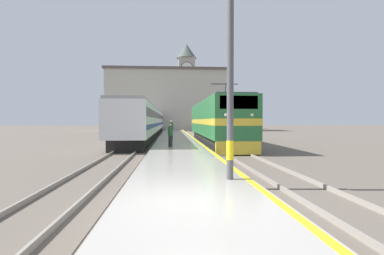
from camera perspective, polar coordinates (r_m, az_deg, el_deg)
The scene contains 11 objects.
ground_plane at distance 37.05m, azimuth -3.17°, elevation -2.00°, with size 200.00×200.00×0.00m, color #60564C.
platform at distance 32.05m, azimuth -3.01°, elevation -2.22°, with size 3.83×140.00×0.34m.
rail_track_near at distance 32.32m, azimuth 3.15°, elevation -2.44°, with size 2.83×140.00×0.16m.
rail_track_far at distance 32.20m, azimuth -9.46°, elevation -2.47°, with size 2.84×140.00×0.16m.
locomotive_train at distance 27.51m, azimuth 4.42°, elevation 1.07°, with size 2.92×19.26×4.95m.
passenger_train at distance 41.40m, azimuth -8.28°, elevation 1.13°, with size 2.92×44.72×3.73m.
catenary_mast at distance 9.64m, azimuth 8.06°, elevation 16.27°, with size 2.55×0.23×8.43m.
person_on_platform at distance 20.81m, azimuth -4.15°, elevation -1.35°, with size 0.34×0.34×1.62m.
second_waiting_passenger at distance 27.75m, azimuth -3.95°, elevation -0.41°, with size 0.34×0.34×1.84m.
clock_tower at distance 79.03m, azimuth -1.06°, elevation 8.40°, with size 5.18×5.18×22.16m.
station_building at distance 64.79m, azimuth -4.69°, elevation 5.18°, with size 25.58×9.35×12.99m.
Camera 1 is at (-0.62, -6.99, 2.15)m, focal length 28.00 mm.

